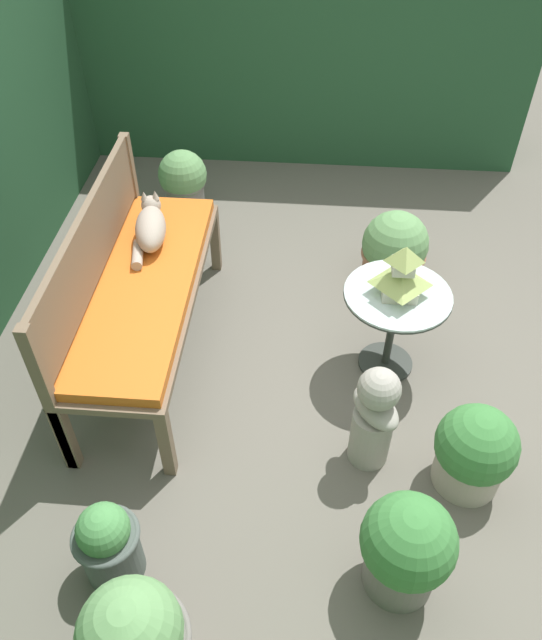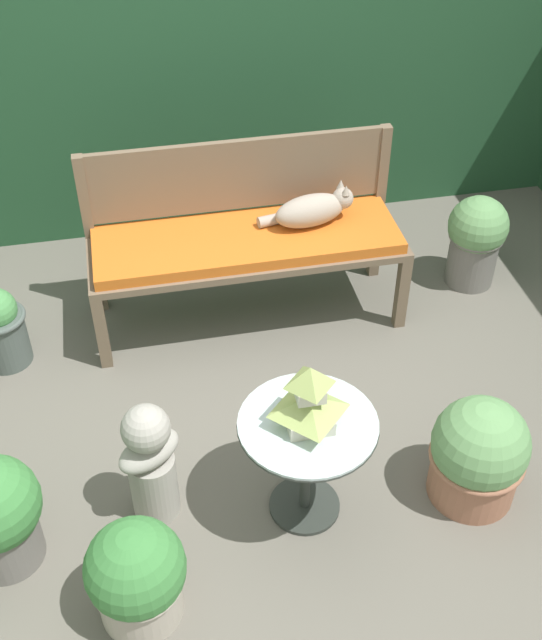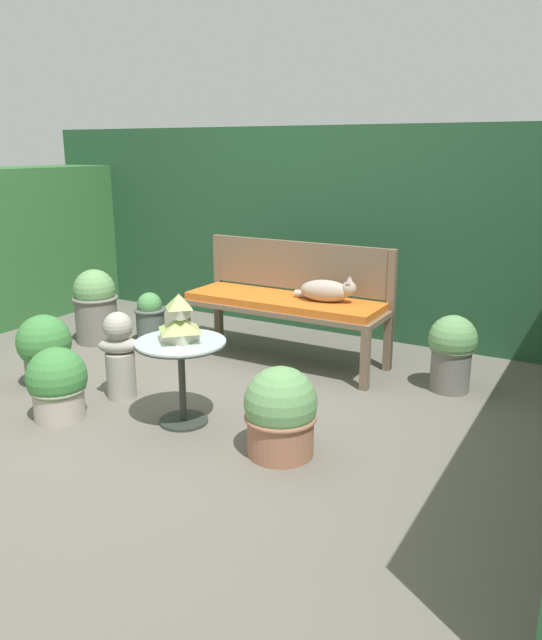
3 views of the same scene
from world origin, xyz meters
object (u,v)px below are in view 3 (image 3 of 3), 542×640
object	(u,v)px
garden_bust	(120,354)
potted_plant_bench_right	(96,305)
garden_bench	(284,306)
cat	(327,291)
patio_table	(181,359)
potted_plant_path_edge	(45,349)
potted_plant_bench_left	(57,384)
potted_plant_patio_mid	(281,413)
pagoda_birdhouse	(180,321)
potted_plant_table_far	(452,351)
potted_plant_table_near	(150,317)

from	to	relation	value
garden_bust	potted_plant_bench_right	size ratio (longest dim) A/B	0.94
garden_bench	cat	world-z (taller)	cat
patio_table	potted_plant_path_edge	size ratio (longest dim) A/B	1.06
garden_bust	potted_plant_path_edge	xyz separation A→B (m)	(-0.64, -0.11, -0.04)
garden_bench	potted_plant_bench_left	size ratio (longest dim) A/B	3.48
garden_bust	potted_plant_patio_mid	xyz separation A→B (m)	(1.39, -0.19, -0.07)
garden_bust	patio_table	bearing A→B (deg)	-44.26
patio_table	pagoda_birdhouse	size ratio (longest dim) A/B	1.90
cat	potted_plant_bench_left	bearing A→B (deg)	-132.80
potted_plant_path_edge	potted_plant_bench_left	size ratio (longest dim) A/B	1.13
patio_table	pagoda_birdhouse	world-z (taller)	pagoda_birdhouse
pagoda_birdhouse	potted_plant_patio_mid	bearing A→B (deg)	-4.88
garden_bench	cat	distance (m)	0.40
garden_bust	potted_plant_table_far	size ratio (longest dim) A/B	1.11
garden_bench	potted_plant_bench_right	xyz separation A→B (m)	(-1.75, -0.34, -0.14)
potted_plant_bench_right	potted_plant_table_near	bearing A→B (deg)	29.26
potted_plant_table_near	garden_bust	bearing A→B (deg)	-58.62
potted_plant_table_far	potted_plant_patio_mid	size ratio (longest dim) A/B	1.07
potted_plant_path_edge	potted_plant_bench_left	bearing A→B (deg)	-34.46
potted_plant_path_edge	potted_plant_bench_left	xyz separation A→B (m)	(0.53, -0.37, -0.05)
potted_plant_bench_right	potted_plant_bench_left	xyz separation A→B (m)	(1.01, -1.36, -0.10)
potted_plant_table_far	potted_plant_path_edge	bearing A→B (deg)	-151.94
potted_plant_path_edge	potted_plant_bench_left	distance (m)	0.65
garden_bust	potted_plant_table_far	bearing A→B (deg)	-0.37
patio_table	potted_plant_table_near	size ratio (longest dim) A/B	1.26
potted_plant_bench_right	potted_plant_table_far	xyz separation A→B (m)	(3.11, 0.40, -0.04)
garden_bust	garden_bench	bearing A→B (deg)	29.29
pagoda_birdhouse	potted_plant_patio_mid	xyz separation A→B (m)	(0.75, -0.06, -0.43)
pagoda_birdhouse	potted_plant_path_edge	xyz separation A→B (m)	(-1.28, 0.01, -0.40)
cat	garden_bench	bearing A→B (deg)	175.75
garden_bench	cat	bearing A→B (deg)	6.23
garden_bust	pagoda_birdhouse	bearing A→B (deg)	-44.26
potted_plant_table_far	potted_plant_bench_left	bearing A→B (deg)	-139.88
garden_bench	patio_table	bearing A→B (deg)	-89.86
patio_table	potted_plant_patio_mid	world-z (taller)	patio_table
patio_table	potted_plant_patio_mid	distance (m)	0.78
garden_bust	potted_plant_bench_left	bearing A→B (deg)	-135.58
patio_table	potted_plant_table_near	xyz separation A→B (m)	(-1.33, 1.25, -0.20)
potted_plant_bench_left	pagoda_birdhouse	bearing A→B (deg)	25.26
garden_bench	potted_plant_patio_mid	xyz separation A→B (m)	(0.76, -1.42, -0.23)
garden_bench	garden_bust	xyz separation A→B (m)	(-0.64, -1.23, -0.16)
garden_bench	pagoda_birdhouse	xyz separation A→B (m)	(0.00, -1.36, 0.20)
garden_bust	potted_plant_patio_mid	world-z (taller)	garden_bust
pagoda_birdhouse	potted_plant_bench_right	size ratio (longest dim) A/B	0.45
pagoda_birdhouse	potted_plant_table_near	distance (m)	1.88
garden_bench	patio_table	world-z (taller)	same
potted_plant_table_near	potted_plant_bench_right	bearing A→B (deg)	-150.74
potted_plant_path_edge	potted_plant_table_far	bearing A→B (deg)	28.06
garden_bench	potted_plant_table_far	world-z (taller)	potted_plant_table_far
cat	pagoda_birdhouse	xyz separation A→B (m)	(-0.36, -1.40, 0.04)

